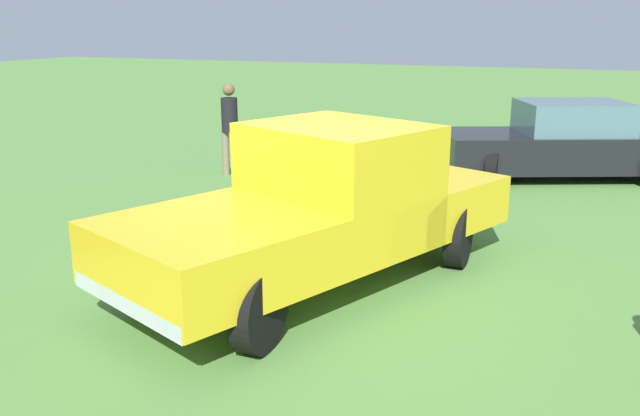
% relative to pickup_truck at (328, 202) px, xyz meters
% --- Properties ---
extents(ground_plane, '(80.00, 80.00, 0.00)m').
position_rel_pickup_truck_xyz_m(ground_plane, '(0.04, -0.21, -0.95)').
color(ground_plane, '#54843D').
extents(pickup_truck, '(5.39, 3.69, 1.82)m').
position_rel_pickup_truck_xyz_m(pickup_truck, '(0.00, 0.00, 0.00)').
color(pickup_truck, black).
rests_on(pickup_truck, ground_plane).
extents(sedan_near, '(3.37, 4.73, 1.47)m').
position_rel_pickup_truck_xyz_m(sedan_near, '(-6.83, 2.10, -0.27)').
color(sedan_near, black).
rests_on(sedan_near, ground_plane).
extents(person_visitor, '(0.42, 0.42, 1.80)m').
position_rel_pickup_truck_xyz_m(person_visitor, '(-4.51, -3.92, 0.07)').
color(person_visitor, '#7A6B51').
rests_on(person_visitor, ground_plane).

